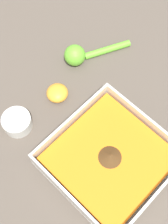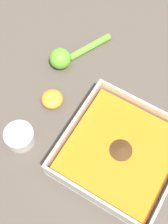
% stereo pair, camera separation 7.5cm
% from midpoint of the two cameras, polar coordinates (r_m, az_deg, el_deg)
% --- Properties ---
extents(ground_plane, '(4.00, 4.00, 0.00)m').
position_cam_midpoint_polar(ground_plane, '(0.74, 0.02, -7.75)').
color(ground_plane, brown).
extents(square_dish, '(0.25, 0.25, 0.06)m').
position_cam_midpoint_polar(square_dish, '(0.72, 3.67, -7.74)').
color(square_dish, silver).
rests_on(square_dish, ground_plane).
extents(spice_bowl, '(0.07, 0.07, 0.04)m').
position_cam_midpoint_polar(spice_bowl, '(0.76, -14.44, -4.71)').
color(spice_bowl, silver).
rests_on(spice_bowl, ground_plane).
extents(lemon_squeezer, '(0.18, 0.11, 0.06)m').
position_cam_midpoint_polar(lemon_squeezer, '(0.84, -5.86, 9.88)').
color(lemon_squeezer, '#6BC633').
rests_on(lemon_squeezer, ground_plane).
extents(lemon_half, '(0.06, 0.06, 0.03)m').
position_cam_midpoint_polar(lemon_half, '(0.79, -8.54, 2.08)').
color(lemon_half, orange).
rests_on(lemon_half, ground_plane).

